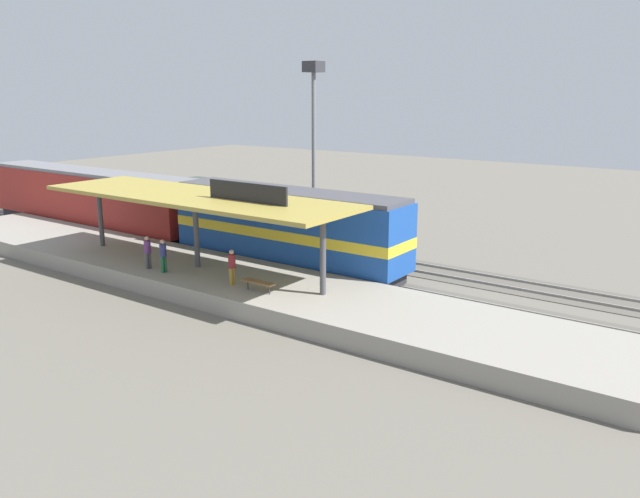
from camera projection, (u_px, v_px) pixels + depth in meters
name	position (u px, v px, depth m)	size (l,w,h in m)	color
ground_plane	(278.00, 257.00, 38.55)	(120.00, 120.00, 0.00)	#666056
track_near	(256.00, 264.00, 36.96)	(3.20, 110.00, 0.16)	#565249
track_far	(304.00, 248.00, 40.60)	(3.20, 110.00, 0.16)	#565249
platform	(198.00, 275.00, 33.23)	(6.00, 44.00, 0.90)	gray
station_canopy	(196.00, 198.00, 32.19)	(5.20, 18.00, 4.70)	#47474C
platform_bench	(258.00, 282.00, 28.87)	(0.44, 1.70, 0.50)	#333338
locomotive	(287.00, 229.00, 35.07)	(2.93, 14.43, 4.44)	#28282D
passenger_carriage_single	(90.00, 199.00, 45.24)	(2.90, 20.00, 4.24)	#28282D
freight_car	(245.00, 210.00, 42.95)	(2.80, 12.00, 3.54)	#28282D
light_mast	(314.00, 113.00, 41.96)	(1.10, 1.10, 11.70)	slate
person_waiting	(232.00, 265.00, 29.78)	(0.34, 0.34, 1.71)	olive
person_walking	(163.00, 254.00, 31.83)	(0.34, 0.34, 1.71)	#23603D
person_boarding	(148.00, 251.00, 32.56)	(0.34, 0.34, 1.71)	#4C4C51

